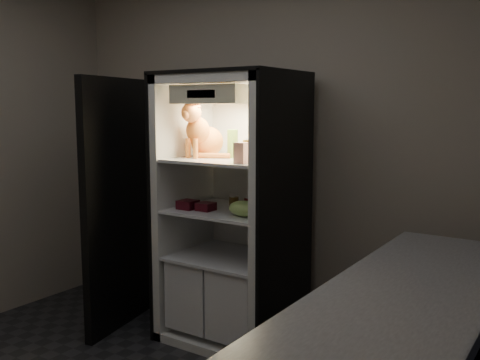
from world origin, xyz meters
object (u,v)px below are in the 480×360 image
(pepper_jar, at_px, (265,144))
(cream_carton, at_px, (242,153))
(soda_can_b, at_px, (256,203))
(condiment_jar, at_px, (234,202))
(refrigerator, at_px, (234,228))
(parmesan_shaker, at_px, (233,144))
(berry_box_left, at_px, (188,205))
(soda_can_a, at_px, (254,201))
(soda_can_c, at_px, (249,205))
(tabby_cat, at_px, (202,135))
(mayo_tub, at_px, (252,148))
(salsa_jar, at_px, (248,150))
(grape_bag, at_px, (243,209))
(berry_box_right, at_px, (206,207))

(pepper_jar, height_order, cream_carton, pepper_jar)
(cream_carton, xyz_separation_m, soda_can_b, (-0.01, 0.19, -0.35))
(condiment_jar, bearing_deg, refrigerator, 127.99)
(parmesan_shaker, height_order, berry_box_left, parmesan_shaker)
(pepper_jar, distance_m, soda_can_b, 0.40)
(soda_can_b, bearing_deg, refrigerator, 162.25)
(soda_can_a, relative_size, soda_can_c, 1.20)
(tabby_cat, distance_m, cream_carton, 0.52)
(tabby_cat, height_order, soda_can_a, tabby_cat)
(mayo_tub, relative_size, pepper_jar, 0.64)
(salsa_jar, bearing_deg, condiment_jar, 169.40)
(grape_bag, xyz_separation_m, berry_box_left, (-0.46, -0.00, -0.02))
(pepper_jar, distance_m, grape_bag, 0.47)
(grape_bag, bearing_deg, pepper_jar, 84.81)
(tabby_cat, height_order, cream_carton, tabby_cat)
(grape_bag, bearing_deg, refrigerator, 136.18)
(parmesan_shaker, relative_size, cream_carton, 1.50)
(parmesan_shaker, bearing_deg, pepper_jar, 3.35)
(grape_bag, bearing_deg, mayo_tub, 113.05)
(refrigerator, xyz_separation_m, tabby_cat, (-0.22, -0.06, 0.65))
(refrigerator, height_order, mayo_tub, refrigerator)
(cream_carton, bearing_deg, salsa_jar, 112.34)
(soda_can_c, height_order, berry_box_right, soda_can_c)
(berry_box_right, bearing_deg, pepper_jar, 31.86)
(parmesan_shaker, bearing_deg, grape_bag, -43.33)
(parmesan_shaker, xyz_separation_m, salsa_jar, (0.17, -0.06, -0.03))
(tabby_cat, relative_size, pepper_jar, 2.05)
(tabby_cat, relative_size, berry_box_left, 3.47)
(tabby_cat, relative_size, condiment_jar, 4.48)
(soda_can_c, bearing_deg, mayo_tub, 117.43)
(cream_carton, xyz_separation_m, soda_can_c, (-0.04, 0.14, -0.36))
(soda_can_b, bearing_deg, parmesan_shaker, 161.04)
(parmesan_shaker, height_order, grape_bag, parmesan_shaker)
(pepper_jar, xyz_separation_m, soda_can_a, (-0.07, -0.03, -0.39))
(soda_can_c, relative_size, berry_box_right, 1.02)
(berry_box_left, bearing_deg, tabby_cat, 83.86)
(parmesan_shaker, distance_m, pepper_jar, 0.26)
(soda_can_a, distance_m, condiment_jar, 0.16)
(refrigerator, xyz_separation_m, condiment_jar, (0.02, -0.02, 0.20))
(tabby_cat, xyz_separation_m, berry_box_right, (0.12, -0.13, -0.48))
(condiment_jar, height_order, grape_bag, grape_bag)
(tabby_cat, xyz_separation_m, parmesan_shaker, (0.21, 0.07, -0.06))
(mayo_tub, xyz_separation_m, soda_can_a, (0.09, -0.11, -0.35))
(refrigerator, xyz_separation_m, salsa_jar, (0.15, -0.05, 0.57))
(refrigerator, xyz_separation_m, soda_can_a, (0.17, -0.01, 0.21))
(soda_can_b, bearing_deg, tabby_cat, 178.27)
(mayo_tub, bearing_deg, berry_box_right, -122.60)
(refrigerator, height_order, condiment_jar, refrigerator)
(soda_can_a, xyz_separation_m, berry_box_right, (-0.27, -0.18, -0.04))
(grape_bag, relative_size, berry_box_right, 1.86)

